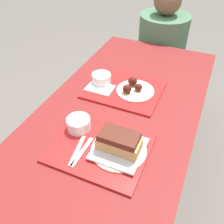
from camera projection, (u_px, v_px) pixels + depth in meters
name	position (u px, v px, depth m)	size (l,w,h in m)	color
ground_plane	(114.00, 199.00, 1.73)	(12.00, 12.00, 0.00)	#605B56
picnic_table	(115.00, 130.00, 1.30)	(0.78, 1.73, 0.77)	maroon
picnic_bench_far	(162.00, 77.00, 2.25)	(0.74, 0.28, 0.43)	maroon
tray_near	(100.00, 148.00, 1.06)	(0.41, 0.33, 0.01)	red
tray_far	(124.00, 90.00, 1.39)	(0.41, 0.33, 0.01)	red
bowl_coleslaw_near	(79.00, 123.00, 1.13)	(0.11, 0.11, 0.06)	silver
brisket_sandwich_plate	(119.00, 144.00, 1.02)	(0.23, 0.23, 0.10)	beige
plastic_fork_near	(77.00, 150.00, 1.04)	(0.04, 0.17, 0.00)	white
plastic_knife_near	(82.00, 152.00, 1.04)	(0.02, 0.17, 0.00)	white
condiment_packet	(102.00, 133.00, 1.12)	(0.04, 0.03, 0.01)	#A59E93
bowl_coleslaw_far	(101.00, 78.00, 1.41)	(0.11, 0.11, 0.06)	silver
wings_plate_far	(134.00, 88.00, 1.36)	(0.21, 0.21, 0.06)	beige
napkin_far	(100.00, 88.00, 1.39)	(0.15, 0.10, 0.01)	white
person_seated_across	(162.00, 40.00, 2.04)	(0.39, 0.39, 0.69)	#477051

